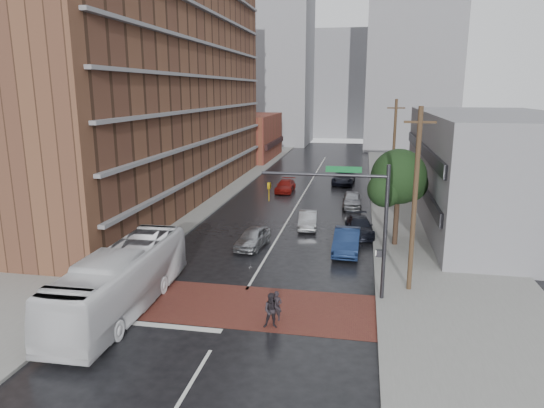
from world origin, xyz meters
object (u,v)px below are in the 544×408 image
Objects in this scene: pedestrian_a at (277,306)px; car_travel_c at (285,186)px; pedestrian_b at (272,311)px; car_parked_near at (347,241)px; car_travel_a at (253,238)px; car_parked_mid at (359,226)px; car_parked_far at (352,200)px; transit_bus at (122,280)px; car_travel_b at (308,220)px; suv_travel at (343,178)px.

car_travel_c is at bearing 104.84° from pedestrian_a.
pedestrian_b reaches higher than car_parked_near.
pedestrian_b is 0.38× the size of car_travel_c.
car_travel_a is 8.59m from car_parked_mid.
car_parked_near is at bearing 81.26° from pedestrian_a.
car_parked_near reaches higher than car_parked_far.
transit_bus is 2.57× the size of car_parked_far.
car_travel_c is at bearing 82.52° from transit_bus.
pedestrian_b is 16.29m from car_parked_mid.
car_travel_a is at bearing -155.76° from car_parked_mid.
pedestrian_b is 24.88m from car_parked_far.
transit_bus is at bearing -134.10° from car_parked_mid.
car_travel_b is 0.92× the size of car_travel_c.
car_travel_b is 0.87× the size of car_parked_mid.
car_parked_far is (3.00, 24.70, -0.10)m from pedestrian_b.
pedestrian_a is 0.36× the size of car_travel_b.
suv_travel is (1.73, 36.12, -0.12)m from pedestrian_b.
pedestrian_a is (7.77, 0.26, -0.84)m from transit_bus.
car_parked_mid is at bearing 39.19° from car_travel_a.
car_parked_far is (1.28, -11.42, 0.02)m from suv_travel.
pedestrian_b is at bearing -89.44° from suv_travel.
pedestrian_b is at bearing -110.74° from car_parked_mid.
suv_travel is 11.49m from car_parked_far.
car_parked_near is (3.00, 11.50, -0.05)m from pedestrian_b.
car_travel_a reaches higher than car_travel_c.
car_parked_far is at bearing 74.75° from pedestrian_b.
car_parked_far is (6.53, 13.35, 0.05)m from car_travel_a.
transit_bus is 36.85m from suv_travel.
car_travel_c is 1.00× the size of car_parked_far.
pedestrian_a reaches higher than car_travel_a.
transit_bus is 7.75m from pedestrian_b.
pedestrian_b is at bearing -80.93° from car_travel_c.
transit_bus is 15.37m from car_parked_near.
transit_bus is 30.36m from car_travel_c.
car_travel_c is 9.41m from car_parked_far.
suv_travel is (9.42, 35.62, -0.85)m from transit_bus.
car_travel_c is (-4.29, 30.65, -0.21)m from pedestrian_b.
suv_travel reaches higher than car_travel_c.
car_travel_b is at bearing -114.20° from car_parked_far.
car_travel_a reaches higher than car_parked_mid.
car_parked_far is at bearing 65.12° from transit_bus.
pedestrian_b is 0.35× the size of car_parked_near.
pedestrian_a is 0.34× the size of car_parked_far.
car_travel_c is 0.91× the size of car_parked_near.
car_parked_far is at bearing 91.48° from car_parked_near.
car_parked_mid is (3.80, 15.84, -0.17)m from pedestrian_b.
pedestrian_a is at bearing -89.39° from suv_travel.
car_travel_b is at bearing 64.69° from transit_bus.
pedestrian_b is 11.89m from car_parked_near.
pedestrian_a is at bearing -98.23° from car_parked_far.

